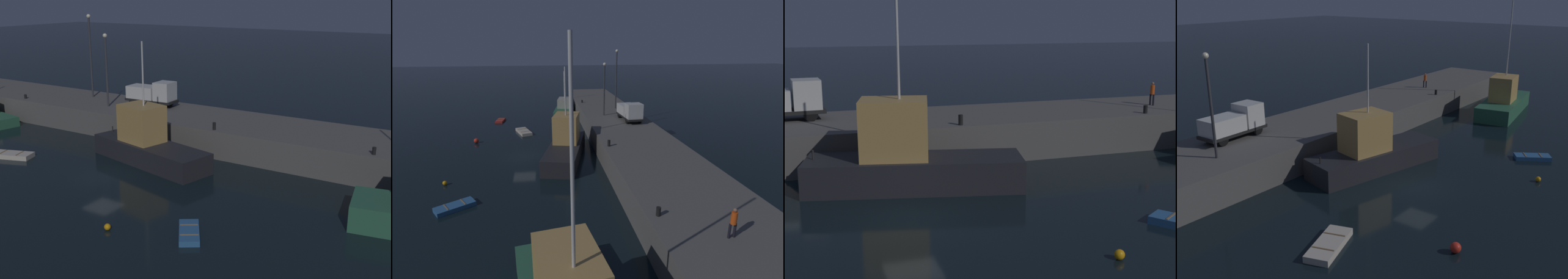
% 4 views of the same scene
% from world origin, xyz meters
% --- Properties ---
extents(ground_plane, '(320.00, 320.00, 0.00)m').
position_xyz_m(ground_plane, '(0.00, 0.00, 0.00)').
color(ground_plane, black).
extents(pier_quay, '(72.19, 8.32, 2.47)m').
position_xyz_m(pier_quay, '(0.00, 12.50, 1.24)').
color(pier_quay, '#5B5956').
rests_on(pier_quay, ground).
extents(fishing_trawler_red, '(9.78, 4.43, 7.55)m').
position_xyz_m(fishing_trawler_red, '(-23.07, 6.30, 0.95)').
color(fishing_trawler_red, '#2D6647').
rests_on(fishing_trawler_red, ground).
extents(fishing_boat_blue, '(11.78, 5.76, 10.03)m').
position_xyz_m(fishing_boat_blue, '(0.87, 4.80, 1.59)').
color(fishing_boat_blue, '#232328').
rests_on(fishing_boat_blue, ground).
extents(dinghy_orange_near, '(2.61, 3.11, 0.40)m').
position_xyz_m(dinghy_orange_near, '(11.05, -4.65, 0.18)').
color(dinghy_orange_near, '#2D6099').
rests_on(dinghy_orange_near, ground).
extents(rowboat_white_mid, '(3.93, 2.58, 0.44)m').
position_xyz_m(rowboat_white_mid, '(-9.94, -0.49, 0.20)').
color(rowboat_white_mid, beige).
rests_on(rowboat_white_mid, ground).
extents(dinghy_red_small, '(2.84, 1.42, 0.33)m').
position_xyz_m(dinghy_red_small, '(-17.63, -4.71, 0.15)').
color(dinghy_red_small, '#B22823').
rests_on(dinghy_red_small, ground).
extents(mooring_buoy_near, '(0.40, 0.40, 0.40)m').
position_xyz_m(mooring_buoy_near, '(6.51, -6.66, 0.20)').
color(mooring_buoy_near, orange).
rests_on(mooring_buoy_near, ground).
extents(mooring_buoy_mid, '(0.62, 0.62, 0.62)m').
position_xyz_m(mooring_buoy_mid, '(-6.06, -6.33, 0.31)').
color(mooring_buoy_mid, red).
rests_on(mooring_buoy_mid, ground).
extents(lamp_post_west, '(0.44, 0.44, 9.07)m').
position_xyz_m(lamp_post_west, '(-13.74, 13.90, 7.70)').
color(lamp_post_west, '#38383D').
rests_on(lamp_post_west, pier_quay).
extents(lamp_post_east, '(0.44, 0.44, 7.40)m').
position_xyz_m(lamp_post_east, '(-8.97, 11.07, 6.83)').
color(lamp_post_east, '#38383D').
rests_on(lamp_post_east, pier_quay).
extents(utility_truck, '(5.53, 2.31, 2.57)m').
position_xyz_m(utility_truck, '(-5.31, 13.86, 3.76)').
color(utility_truck, black).
rests_on(utility_truck, pier_quay).
extents(dockworker, '(0.35, 0.46, 1.73)m').
position_xyz_m(dockworker, '(20.79, 12.06, 3.46)').
color(dockworker, black).
rests_on(dockworker, pier_quay).
extents(bollard_west, '(0.28, 0.28, 0.46)m').
position_xyz_m(bollard_west, '(-19.40, 9.22, 2.70)').
color(bollard_west, black).
rests_on(bollard_west, pier_quay).
extents(bollard_central, '(0.28, 0.28, 0.55)m').
position_xyz_m(bollard_central, '(18.17, 9.02, 2.75)').
color(bollard_central, black).
rests_on(bollard_central, pier_quay).
extents(bollard_east, '(0.28, 0.28, 0.64)m').
position_xyz_m(bollard_east, '(4.93, 8.85, 2.79)').
color(bollard_east, black).
rests_on(bollard_east, pier_quay).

